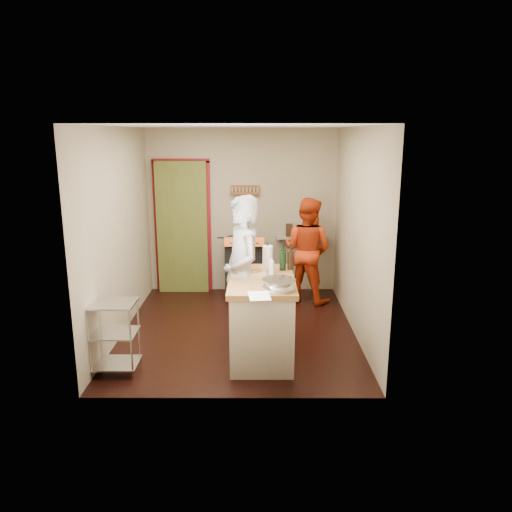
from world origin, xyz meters
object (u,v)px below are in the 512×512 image
at_px(stove, 245,268).
at_px(person_stripe, 242,275).
at_px(person_red, 307,250).
at_px(wire_shelving, 114,334).
at_px(island, 262,315).

height_order(stove, person_stripe, person_stripe).
height_order(stove, person_red, person_red).
distance_m(stove, person_stripe, 2.10).
relative_size(stove, person_stripe, 0.54).
bearing_deg(person_red, stove, 18.74).
distance_m(stove, wire_shelving, 2.94).
bearing_deg(wire_shelving, person_red, 46.47).
distance_m(island, person_red, 2.13).
bearing_deg(person_stripe, stove, 159.06).
bearing_deg(wire_shelving, island, 14.62).
relative_size(person_stripe, person_red, 1.16).
bearing_deg(person_red, wire_shelving, 78.43).
xyz_separation_m(stove, person_red, (0.95, -0.22, 0.35)).
height_order(wire_shelving, island, island).
distance_m(stove, island, 2.23).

